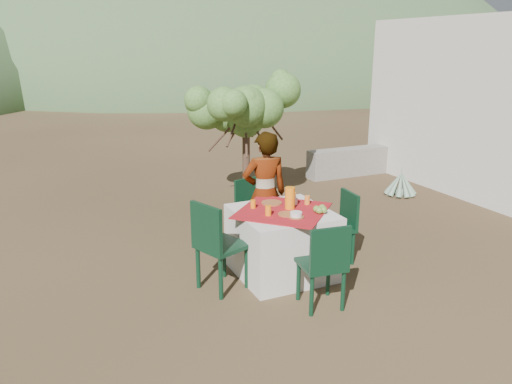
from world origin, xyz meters
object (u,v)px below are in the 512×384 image
(shrub_tree, at_px, (248,114))
(chair_left, at_px, (216,242))
(chair_far, at_px, (252,207))
(person, at_px, (265,194))
(chair_right, at_px, (341,223))
(juice_pitcher, at_px, (290,198))
(agave, at_px, (401,184))
(table, at_px, (282,242))
(guesthouse, at_px, (512,103))
(chair_near, at_px, (325,263))

(shrub_tree, bearing_deg, chair_left, -119.64)
(chair_far, height_order, person, person)
(chair_right, height_order, person, person)
(person, bearing_deg, juice_pitcher, 100.33)
(chair_far, relative_size, shrub_tree, 0.45)
(person, bearing_deg, chair_right, 148.20)
(person, xyz_separation_m, juice_pitcher, (0.02, -0.61, 0.11))
(chair_right, height_order, agave, chair_right)
(person, height_order, juice_pitcher, person)
(table, height_order, shrub_tree, shrub_tree)
(table, xyz_separation_m, juice_pitcher, (0.10, 0.02, 0.51))
(shrub_tree, height_order, guesthouse, guesthouse)
(chair_far, height_order, chair_left, chair_left)
(chair_far, distance_m, guesthouse, 5.75)
(chair_right, bearing_deg, person, -125.35)
(chair_left, bearing_deg, table, -104.36)
(table, distance_m, person, 0.75)
(chair_left, bearing_deg, guesthouse, -94.29)
(agave, xyz_separation_m, juice_pitcher, (-3.21, -1.91, 0.69))
(shrub_tree, height_order, agave, shrub_tree)
(person, height_order, guesthouse, guesthouse)
(agave, relative_size, juice_pitcher, 2.39)
(table, distance_m, chair_far, 1.06)
(agave, distance_m, juice_pitcher, 3.80)
(shrub_tree, bearing_deg, guesthouse, -8.30)
(juice_pitcher, bearing_deg, agave, 30.70)
(guesthouse, xyz_separation_m, juice_pitcher, (-5.58, -1.84, -0.61))
(table, relative_size, juice_pitcher, 5.26)
(shrub_tree, xyz_separation_m, agave, (2.62, -0.66, -1.28))
(guesthouse, relative_size, juice_pitcher, 16.99)
(chair_far, height_order, chair_right, chair_right)
(table, xyz_separation_m, chair_far, (0.08, 1.05, 0.09))
(chair_left, distance_m, agave, 4.62)
(chair_right, distance_m, shrub_tree, 2.75)
(chair_near, relative_size, chair_right, 1.04)
(chair_far, xyz_separation_m, person, (-0.01, -0.42, 0.30))
(chair_far, bearing_deg, chair_right, -67.83)
(table, distance_m, agave, 3.83)
(agave, height_order, juice_pitcher, juice_pitcher)
(chair_far, bearing_deg, chair_left, -141.35)
(shrub_tree, xyz_separation_m, guesthouse, (4.99, -0.73, 0.02))
(person, height_order, shrub_tree, shrub_tree)
(chair_right, xyz_separation_m, person, (-0.72, 0.61, 0.30))
(chair_far, relative_size, person, 0.55)
(table, height_order, chair_far, chair_far)
(chair_near, height_order, chair_left, chair_left)
(chair_near, bearing_deg, agave, -132.97)
(chair_far, bearing_deg, shrub_tree, 55.41)
(person, bearing_deg, guesthouse, -159.48)
(chair_right, distance_m, juice_pitcher, 0.81)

